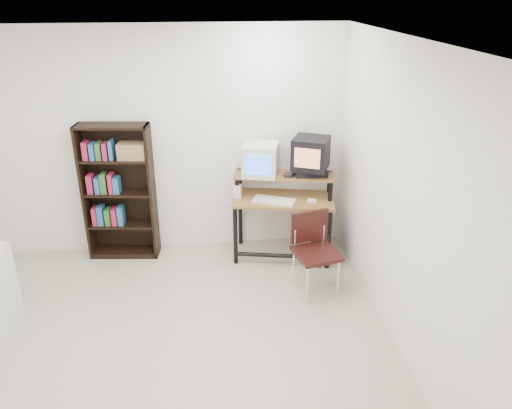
{
  "coord_description": "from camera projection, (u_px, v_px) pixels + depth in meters",
  "views": [
    {
      "loc": [
        0.34,
        -3.54,
        2.97
      ],
      "look_at": [
        0.88,
        1.1,
        0.89
      ],
      "focal_mm": 35.0,
      "sensor_mm": 36.0,
      "label": 1
    }
  ],
  "objects": [
    {
      "name": "crt_monitor",
      "position": [
        261.0,
        160.0,
        5.62
      ],
      "size": [
        0.47,
        0.47,
        0.36
      ],
      "rotation": [
        0.0,
        0.0,
        -0.27
      ],
      "color": "silver",
      "rests_on": "computer_desk"
    },
    {
      "name": "pc_tower",
      "position": [
        320.0,
        242.0,
        5.8
      ],
      "size": [
        0.31,
        0.49,
        0.42
      ],
      "primitive_type": "cube",
      "rotation": [
        0.0,
        0.0,
        -0.25
      ],
      "color": "black",
      "rests_on": "floor"
    },
    {
      "name": "bookshelf",
      "position": [
        119.0,
        190.0,
        5.67
      ],
      "size": [
        0.82,
        0.35,
        1.59
      ],
      "rotation": [
        0.0,
        0.0,
        -0.11
      ],
      "color": "black",
      "rests_on": "floor"
    },
    {
      "name": "school_chair",
      "position": [
        314.0,
        245.0,
        5.1
      ],
      "size": [
        0.51,
        0.51,
        0.85
      ],
      "rotation": [
        0.0,
        0.0,
        0.22
      ],
      "color": "black",
      "rests_on": "floor"
    },
    {
      "name": "mousepad",
      "position": [
        312.0,
        203.0,
        5.57
      ],
      "size": [
        0.26,
        0.23,
        0.01
      ],
      "primitive_type": "cube",
      "rotation": [
        0.0,
        0.0,
        -0.24
      ],
      "color": "black",
      "rests_on": "computer_desk"
    },
    {
      "name": "keyboard",
      "position": [
        274.0,
        201.0,
        5.58
      ],
      "size": [
        0.51,
        0.39,
        0.03
      ],
      "primitive_type": "cube",
      "rotation": [
        0.0,
        0.0,
        -0.43
      ],
      "color": "silver",
      "rests_on": "computer_desk"
    },
    {
      "name": "mouse",
      "position": [
        312.0,
        201.0,
        5.58
      ],
      "size": [
        0.12,
        0.1,
        0.03
      ],
      "primitive_type": "cube",
      "rotation": [
        0.0,
        0.0,
        -0.46
      ],
      "color": "white",
      "rests_on": "mousepad"
    },
    {
      "name": "crt_tv",
      "position": [
        311.0,
        153.0,
        5.57
      ],
      "size": [
        0.5,
        0.49,
        0.36
      ],
      "rotation": [
        0.0,
        0.0,
        -0.42
      ],
      "color": "black",
      "rests_on": "vcr"
    },
    {
      "name": "ceiling",
      "position": [
        144.0,
        44.0,
        3.33
      ],
      "size": [
        4.0,
        4.0,
        0.01
      ],
      "primitive_type": "cube",
      "color": "white",
      "rests_on": "back_wall"
    },
    {
      "name": "desk_speaker",
      "position": [
        238.0,
        192.0,
        5.66
      ],
      "size": [
        0.1,
        0.1,
        0.17
      ],
      "primitive_type": "cube",
      "rotation": [
        0.0,
        0.0,
        -0.35
      ],
      "color": "silver",
      "rests_on": "computer_desk"
    },
    {
      "name": "back_wall",
      "position": [
        170.0,
        144.0,
        5.67
      ],
      "size": [
        4.0,
        0.01,
        2.6
      ],
      "primitive_type": "cube",
      "color": "white",
      "rests_on": "floor"
    },
    {
      "name": "vcr",
      "position": [
        311.0,
        172.0,
        5.65
      ],
      "size": [
        0.37,
        0.28,
        0.08
      ],
      "primitive_type": "cube",
      "rotation": [
        0.0,
        0.0,
        -0.06
      ],
      "color": "black",
      "rests_on": "computer_desk"
    },
    {
      "name": "computer_desk",
      "position": [
        283.0,
        202.0,
        5.71
      ],
      "size": [
        1.22,
        0.78,
        0.98
      ],
      "rotation": [
        0.0,
        0.0,
        -0.2
      ],
      "color": "olive",
      "rests_on": "floor"
    },
    {
      "name": "cd_spindle",
      "position": [
        289.0,
        176.0,
        5.59
      ],
      "size": [
        0.16,
        0.16,
        0.05
      ],
      "primitive_type": "cylinder",
      "rotation": [
        0.0,
        0.0,
        -0.42
      ],
      "color": "#26262B",
      "rests_on": "computer_desk"
    },
    {
      "name": "floor",
      "position": [
        171.0,
        353.0,
        4.38
      ],
      "size": [
        4.0,
        4.0,
        0.01
      ],
      "primitive_type": "cube",
      "color": "beige",
      "rests_on": "ground"
    },
    {
      "name": "wall_outlet",
      "position": [
        355.0,
        247.0,
        5.51
      ],
      "size": [
        0.02,
        0.08,
        0.12
      ],
      "primitive_type": "cube",
      "color": "beige",
      "rests_on": "right_wall"
    },
    {
      "name": "right_wall",
      "position": [
        408.0,
        207.0,
        4.06
      ],
      "size": [
        0.01,
        4.0,
        2.6
      ],
      "primitive_type": "cube",
      "color": "white",
      "rests_on": "floor"
    }
  ]
}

